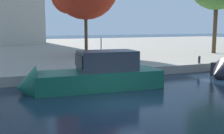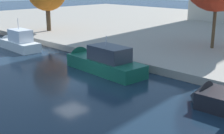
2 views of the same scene
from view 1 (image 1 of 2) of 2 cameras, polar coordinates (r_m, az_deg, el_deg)
ground_plane at (r=15.09m, az=3.71°, el=-7.65°), size 220.00×220.00×0.00m
dock_promenade at (r=48.04m, az=-15.08°, el=3.61°), size 120.00×55.00×0.72m
motor_yacht_2 at (r=18.48m, az=-4.55°, el=-2.27°), size 9.64×3.33×4.35m
mooring_bollard_0 at (r=27.03m, az=17.57°, el=1.52°), size 0.24×0.24×0.71m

